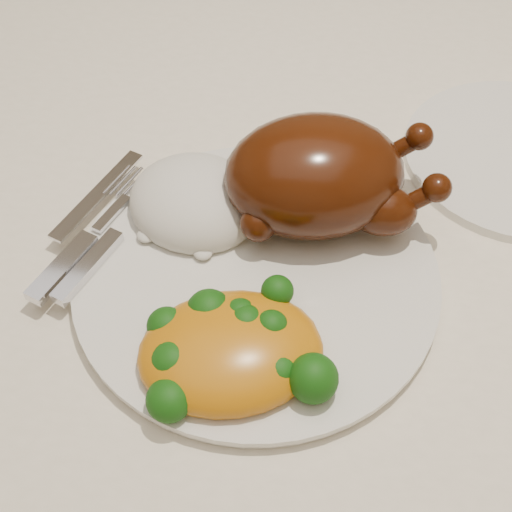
# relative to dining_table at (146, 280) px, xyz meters

# --- Properties ---
(floor) EXTENTS (4.00, 4.00, 0.00)m
(floor) POSITION_rel_dining_table_xyz_m (0.00, 0.00, -0.67)
(floor) COLOR #55331D
(floor) RESTS_ON ground
(dining_table) EXTENTS (1.60, 0.90, 0.76)m
(dining_table) POSITION_rel_dining_table_xyz_m (0.00, 0.00, 0.00)
(dining_table) COLOR brown
(dining_table) RESTS_ON floor
(tablecloth) EXTENTS (1.73, 1.03, 0.18)m
(tablecloth) POSITION_rel_dining_table_xyz_m (0.00, 0.00, 0.07)
(tablecloth) COLOR white
(tablecloth) RESTS_ON dining_table
(dinner_plate) EXTENTS (0.38, 0.38, 0.01)m
(dinner_plate) POSITION_rel_dining_table_xyz_m (0.12, -0.06, 0.11)
(dinner_plate) COLOR silver
(dinner_plate) RESTS_ON tablecloth
(roast_chicken) EXTENTS (0.19, 0.15, 0.09)m
(roast_chicken) POSITION_rel_dining_table_xyz_m (0.16, 0.02, 0.16)
(roast_chicken) COLOR #421507
(roast_chicken) RESTS_ON dinner_plate
(rice_mound) EXTENTS (0.13, 0.12, 0.06)m
(rice_mound) POSITION_rel_dining_table_xyz_m (0.06, -0.00, 0.13)
(rice_mound) COLOR white
(rice_mound) RESTS_ON dinner_plate
(mac_and_cheese) EXTENTS (0.16, 0.14, 0.05)m
(mac_and_cheese) POSITION_rel_dining_table_xyz_m (0.12, -0.14, 0.13)
(mac_and_cheese) COLOR orange
(mac_and_cheese) RESTS_ON dinner_plate
(cutlery) EXTENTS (0.06, 0.18, 0.01)m
(cutlery) POSITION_rel_dining_table_xyz_m (-0.02, -0.06, 0.12)
(cutlery) COLOR silver
(cutlery) RESTS_ON dinner_plate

